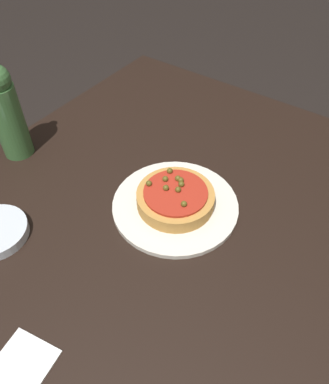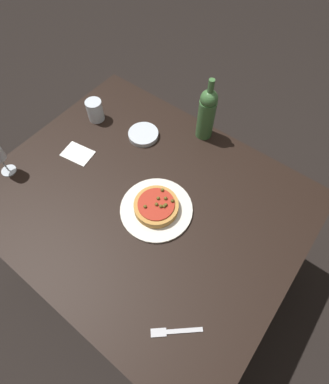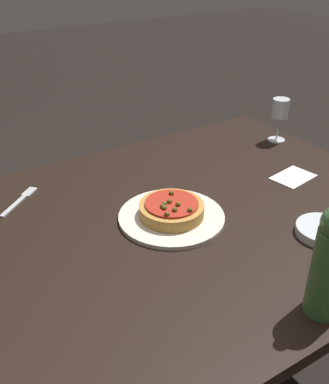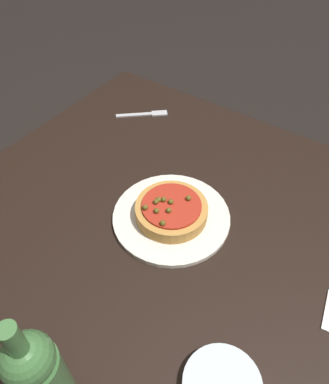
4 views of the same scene
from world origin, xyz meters
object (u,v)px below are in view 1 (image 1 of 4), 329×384
Objects in this scene: dinner_plate at (175,205)px; wine_bottle at (4,110)px; dining_table at (154,247)px; pizza at (175,198)px.

dinner_plate is 0.95× the size of wine_bottle.
pizza is (-0.08, 0.01, 0.11)m from dining_table.
dining_table is at bearing 90.44° from wine_bottle.
dinner_plate is at bearing 99.83° from wine_bottle.
wine_bottle reaches higher than dinner_plate.
dinner_plate is 0.03m from pizza.
dining_table is at bearing -6.11° from dinner_plate.
dining_table is at bearing -5.84° from pizza.
wine_bottle is at bearing -80.13° from pizza.
dinner_plate is 0.48m from wine_bottle.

